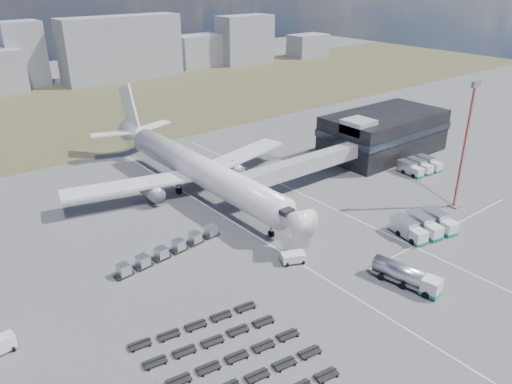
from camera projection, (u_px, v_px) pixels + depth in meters
ground at (308, 258)px, 77.84m from camera, size 420.00×420.00×0.00m
grass_strip at (64, 113)px, 156.41m from camera, size 420.00×90.00×0.01m
lane_markings at (337, 232)px, 85.53m from camera, size 47.12×110.00×0.01m
terminal at (383, 133)px, 119.92m from camera, size 30.40×16.40×11.00m
jet_bridge at (296, 168)px, 99.39m from camera, size 30.30×3.80×7.05m
airliner at (196, 168)px, 98.80m from camera, size 51.59×64.53×17.62m
fuel_tanker at (406, 276)px, 70.65m from camera, size 4.24×10.13×3.18m
pushback_tug at (293, 258)px, 76.46m from camera, size 4.18×3.40×1.61m
catering_truck at (212, 171)px, 107.25m from camera, size 3.27×6.76×3.00m
service_trucks_near at (424, 225)px, 84.69m from camera, size 10.41×8.67×2.80m
service_trucks_far at (420, 166)px, 110.65m from camera, size 8.80×7.03×2.49m
uld_row at (170, 249)px, 78.33m from camera, size 19.59×4.07×1.77m
baggage_dollies at (224, 364)px, 56.64m from camera, size 22.64×19.07×0.65m
floodlight_mast at (465, 147)px, 89.88m from camera, size 2.22×1.84×23.85m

